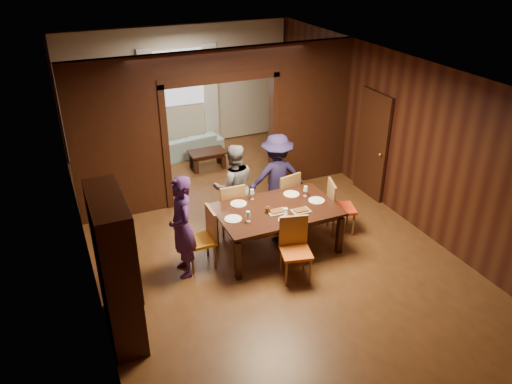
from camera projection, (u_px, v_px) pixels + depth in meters
name	position (u px, v px, depth m)	size (l,w,h in m)	color
floor	(255.00, 234.00, 8.77)	(9.00, 9.00, 0.00)	#4D2F15
ceiling	(254.00, 69.00, 7.43)	(5.50, 9.00, 0.02)	silver
room_walls	(216.00, 119.00, 9.61)	(5.52, 9.01, 2.90)	black
person_purple	(182.00, 227.00, 7.41)	(0.59, 0.39, 1.63)	#432160
person_grey	(234.00, 187.00, 8.67)	(0.76, 0.59, 1.56)	slate
person_navy	(277.00, 176.00, 8.99)	(1.03, 0.59, 1.60)	#1B1637
sofa	(186.00, 145.00, 11.75)	(1.71, 0.67, 0.50)	#9CC5CD
serving_bowl	(282.00, 203.00, 8.12)	(0.29, 0.29, 0.07)	black
dining_table	(276.00, 229.00, 8.20)	(1.94, 1.21, 0.76)	black
coffee_table	(208.00, 160.00, 11.14)	(0.80, 0.50, 0.40)	black
chair_left	(200.00, 239.00, 7.73)	(0.44, 0.44, 0.97)	orange
chair_right	(342.00, 207.00, 8.64)	(0.44, 0.44, 0.97)	red
chair_far_l	(229.00, 207.00, 8.63)	(0.44, 0.44, 0.97)	red
chair_far_r	(283.00, 196.00, 9.00)	(0.44, 0.44, 0.97)	orange
chair_near	(296.00, 251.00, 7.44)	(0.44, 0.44, 0.97)	#D95A14
hutch	(116.00, 268.00, 6.19)	(0.40, 1.20, 2.00)	black
door_right	(372.00, 145.00, 9.65)	(0.06, 0.90, 2.10)	black
window_far	(179.00, 78.00, 11.59)	(1.20, 0.03, 1.30)	silver
curtain_left	(149.00, 101.00, 11.50)	(0.35, 0.06, 2.40)	white
curtain_right	(211.00, 94.00, 12.04)	(0.35, 0.06, 2.40)	white
plate_left	(233.00, 219.00, 7.72)	(0.27, 0.27, 0.01)	silver
plate_far_l	(239.00, 204.00, 8.15)	(0.27, 0.27, 0.01)	white
plate_far_r	(291.00, 194.00, 8.46)	(0.27, 0.27, 0.01)	white
plate_right	(316.00, 200.00, 8.25)	(0.27, 0.27, 0.01)	white
plate_near	(287.00, 220.00, 7.69)	(0.27, 0.27, 0.01)	silver
platter_a	(277.00, 211.00, 7.90)	(0.30, 0.20, 0.04)	gray
platter_b	(301.00, 210.00, 7.93)	(0.30, 0.20, 0.04)	gray
wineglass_left	(248.00, 217.00, 7.62)	(0.08, 0.08, 0.18)	white
wineglass_far	(252.00, 194.00, 8.27)	(0.08, 0.08, 0.18)	silver
wineglass_right	(306.00, 191.00, 8.37)	(0.08, 0.08, 0.18)	white
tumbler	(286.00, 212.00, 7.78)	(0.07, 0.07, 0.14)	white
condiment_jar	(268.00, 210.00, 7.88)	(0.08, 0.08, 0.11)	#4D2B11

